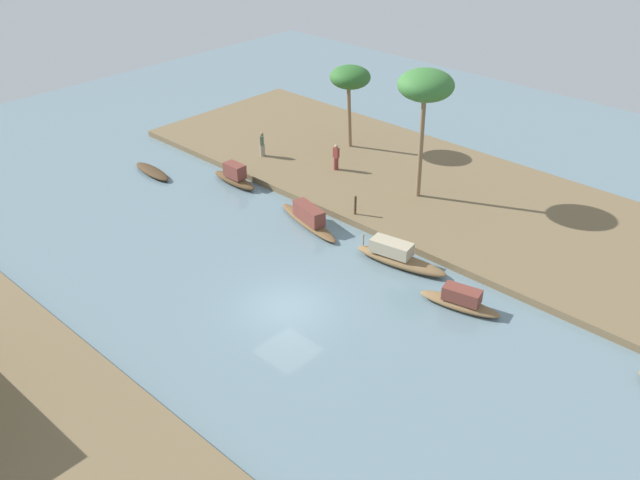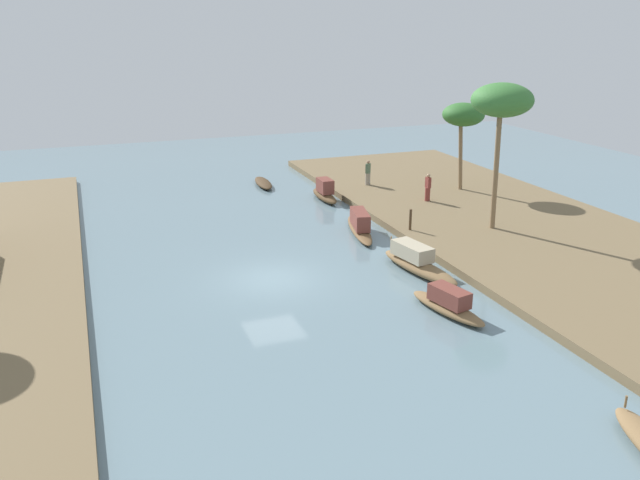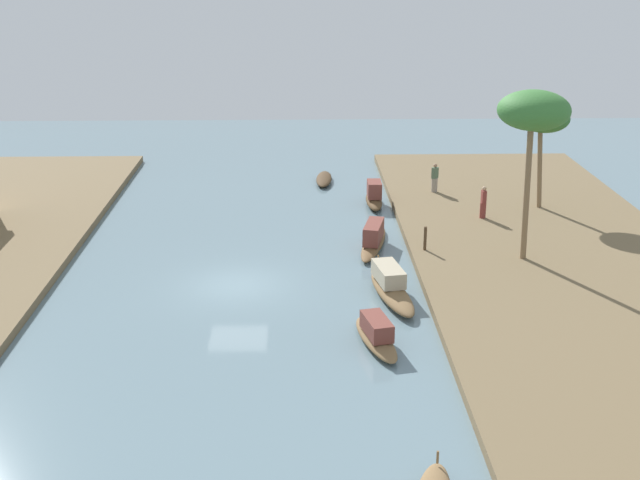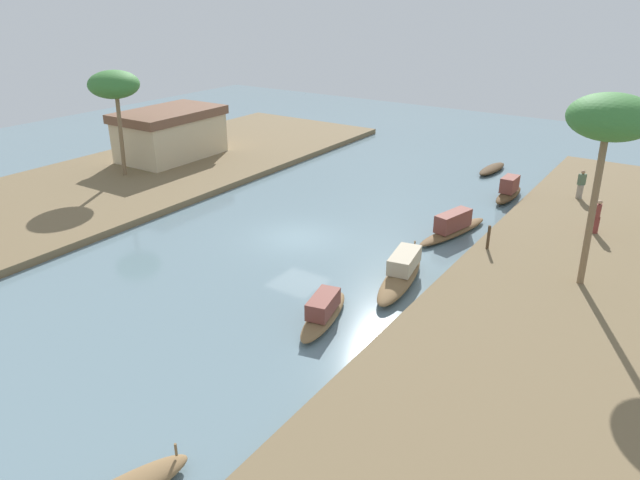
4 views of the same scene
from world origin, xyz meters
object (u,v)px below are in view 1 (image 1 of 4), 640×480
object	(u,v)px
sampan_with_tall_canopy	(460,301)
person_on_near_bank	(336,158)
person_by_mooring	(262,146)
sampan_downstream_large	(235,177)
sampan_upstream_small	(398,257)
palm_tree_left_near	(426,87)
sampan_open_hull	(152,171)
palm_tree_left_far	(350,78)
sampan_with_red_awning	(309,218)
mooring_post	(355,205)

from	to	relation	value
sampan_with_tall_canopy	person_on_near_bank	distance (m)	15.30
sampan_with_tall_canopy	person_by_mooring	distance (m)	19.35
sampan_downstream_large	sampan_upstream_small	bearing A→B (deg)	178.75
sampan_upstream_small	palm_tree_left_near	world-z (taller)	palm_tree_left_near
sampan_upstream_small	person_on_near_bank	world-z (taller)	person_on_near_bank
sampan_upstream_small	sampan_open_hull	distance (m)	18.09
sampan_with_tall_canopy	palm_tree_left_far	xyz separation A→B (m)	(15.52, -10.06, 4.74)
sampan_open_hull	person_by_mooring	bearing A→B (deg)	-116.35
sampan_with_tall_canopy	sampan_upstream_small	world-z (taller)	sampan_upstream_small
sampan_with_red_awning	sampan_open_hull	bearing A→B (deg)	22.86
person_by_mooring	palm_tree_left_far	distance (m)	7.18
sampan_upstream_small	sampan_open_hull	xyz separation A→B (m)	(17.95, 2.19, -0.26)
person_on_near_bank	mooring_post	bearing A→B (deg)	140.37
sampan_open_hull	mooring_post	world-z (taller)	mooring_post
sampan_downstream_large	sampan_open_hull	size ratio (longest dim) A/B	1.01
sampan_with_red_awning	sampan_downstream_large	world-z (taller)	sampan_downstream_large
sampan_with_tall_canopy	sampan_upstream_small	xyz separation A→B (m)	(4.34, -0.99, 0.06)
person_by_mooring	sampan_with_red_awning	bearing A→B (deg)	19.21
sampan_with_red_awning	sampan_upstream_small	size ratio (longest dim) A/B	1.05
mooring_post	sampan_with_tall_canopy	bearing A→B (deg)	161.15
sampan_with_red_awning	person_by_mooring	distance (m)	9.29
mooring_post	sampan_open_hull	bearing A→B (deg)	17.70
person_by_mooring	palm_tree_left_near	xyz separation A→B (m)	(-10.93, -2.23, 5.88)
sampan_with_tall_canopy	mooring_post	xyz separation A→B (m)	(8.95, -3.06, 0.54)
sampan_with_red_awning	sampan_upstream_small	distance (m)	6.07
sampan_upstream_small	sampan_with_red_awning	bearing A→B (deg)	-8.51
sampan_with_tall_canopy	sampan_open_hull	size ratio (longest dim) A/B	1.10
sampan_with_tall_canopy	person_on_near_bank	bearing A→B (deg)	-39.04
palm_tree_left_far	sampan_downstream_large	bearing A→B (deg)	78.06
sampan_with_tall_canopy	person_on_near_bank	size ratio (longest dim) A/B	2.35
sampan_with_red_awning	person_on_near_bank	xyz separation A→B (m)	(3.30, -5.94, 0.69)
sampan_downstream_large	palm_tree_left_near	distance (m)	12.96
sampan_open_hull	sampan_with_red_awning	bearing A→B (deg)	-166.50
sampan_upstream_small	person_on_near_bank	size ratio (longest dim) A/B	3.01
sampan_with_tall_canopy	person_by_mooring	xyz separation A→B (m)	(18.67, -5.02, 0.70)
sampan_with_red_awning	palm_tree_left_near	distance (m)	9.55
sampan_downstream_large	sampan_upstream_small	xyz separation A→B (m)	(-13.00, 0.45, -0.05)
person_by_mooring	sampan_with_tall_canopy	bearing A→B (deg)	31.15
mooring_post	palm_tree_left_near	world-z (taller)	palm_tree_left_near
person_on_near_bank	palm_tree_left_far	bearing A→B (deg)	-63.14
person_on_near_bank	palm_tree_left_near	size ratio (longest dim) A/B	0.22
sampan_with_red_awning	person_on_near_bank	bearing A→B (deg)	-47.68
sampan_upstream_small	sampan_open_hull	bearing A→B (deg)	-3.25
person_by_mooring	mooring_post	xyz separation A→B (m)	(-9.72, 1.96, -0.16)
palm_tree_left_far	sampan_with_red_awning	bearing A→B (deg)	118.94
palm_tree_left_near	sampan_downstream_large	bearing A→B (deg)	31.17
sampan_downstream_large	person_on_near_bank	world-z (taller)	person_on_near_bank
sampan_with_red_awning	person_on_near_bank	world-z (taller)	person_on_near_bank
person_by_mooring	palm_tree_left_far	world-z (taller)	palm_tree_left_far
sampan_downstream_large	palm_tree_left_near	world-z (taller)	palm_tree_left_near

